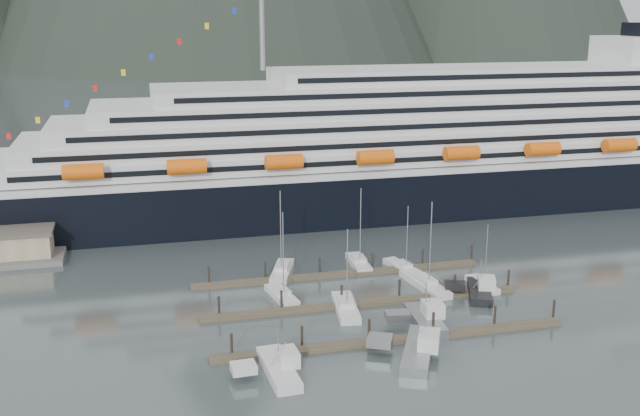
# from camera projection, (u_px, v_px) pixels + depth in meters

# --- Properties ---
(ground) EXTENTS (1600.00, 1600.00, 0.00)m
(ground) POSITION_uv_depth(u_px,v_px,m) (402.00, 309.00, 108.17)
(ground) COLOR #4C595A
(ground) RESTS_ON ground
(cruise_ship) EXTENTS (210.00, 30.40, 50.30)m
(cruise_ship) POSITION_uv_depth(u_px,v_px,m) (445.00, 151.00, 163.79)
(cruise_ship) COLOR black
(cruise_ship) RESTS_ON ground
(dock_near) EXTENTS (48.18, 2.28, 3.20)m
(dock_near) POSITION_uv_depth(u_px,v_px,m) (394.00, 339.00, 97.60)
(dock_near) COLOR #453B2C
(dock_near) RESTS_ON ground
(dock_mid) EXTENTS (48.18, 2.28, 3.20)m
(dock_mid) POSITION_uv_depth(u_px,v_px,m) (364.00, 303.00, 109.77)
(dock_mid) COLOR #453B2C
(dock_mid) RESTS_ON ground
(dock_far) EXTENTS (48.18, 2.28, 3.20)m
(dock_far) POSITION_uv_depth(u_px,v_px,m) (339.00, 274.00, 121.94)
(dock_far) COLOR #453B2C
(dock_far) RESTS_ON ground
(sailboat_a) EXTENTS (3.88, 9.10, 14.05)m
(sailboat_a) POSITION_uv_depth(u_px,v_px,m) (282.00, 296.00, 112.21)
(sailboat_a) COLOR silver
(sailboat_a) RESTS_ON ground
(sailboat_c) EXTENTS (4.41, 10.96, 13.08)m
(sailboat_c) POSITION_uv_depth(u_px,v_px,m) (346.00, 308.00, 107.54)
(sailboat_c) COLOR silver
(sailboat_c) RESTS_ON ground
(sailboat_d) EXTENTS (4.28, 12.39, 14.59)m
(sailboat_d) POSITION_uv_depth(u_px,v_px,m) (425.00, 285.00, 116.72)
(sailboat_d) COLOR silver
(sailboat_d) RESTS_ON ground
(sailboat_e) EXTENTS (6.10, 10.89, 14.80)m
(sailboat_e) POSITION_uv_depth(u_px,v_px,m) (282.00, 272.00, 122.53)
(sailboat_e) COLOR silver
(sailboat_e) RESTS_ON ground
(sailboat_f) EXTENTS (3.26, 9.35, 14.15)m
(sailboat_f) POSITION_uv_depth(u_px,v_px,m) (359.00, 263.00, 126.69)
(sailboat_f) COLOR silver
(sailboat_f) RESTS_ON ground
(sailboat_g) EXTENTS (4.23, 9.63, 11.63)m
(sailboat_g) POSITION_uv_depth(u_px,v_px,m) (403.00, 268.00, 124.46)
(sailboat_g) COLOR silver
(sailboat_g) RESTS_ON ground
(sailboat_h) EXTENTS (2.49, 7.77, 10.72)m
(sailboat_h) POSITION_uv_depth(u_px,v_px,m) (482.00, 285.00, 116.83)
(sailboat_h) COLOR silver
(sailboat_h) RESTS_ON ground
(trawler_a) EXTENTS (8.09, 11.22, 6.05)m
(trawler_a) POSITION_uv_depth(u_px,v_px,m) (278.00, 368.00, 88.77)
(trawler_a) COLOR silver
(trawler_a) RESTS_ON ground
(trawler_b) EXTENTS (8.13, 10.66, 6.73)m
(trawler_b) POSITION_uv_depth(u_px,v_px,m) (424.00, 318.00, 102.78)
(trawler_b) COLOR gray
(trawler_b) RESTS_ON ground
(trawler_c) EXTENTS (10.73, 12.93, 6.51)m
(trawler_c) POSITION_uv_depth(u_px,v_px,m) (417.00, 349.00, 93.64)
(trawler_c) COLOR gray
(trawler_c) RESTS_ON ground
(trawler_e) EXTENTS (8.52, 10.21, 6.28)m
(trawler_e) POSITION_uv_depth(u_px,v_px,m) (479.00, 290.00, 113.27)
(trawler_e) COLOR black
(trawler_e) RESTS_ON ground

